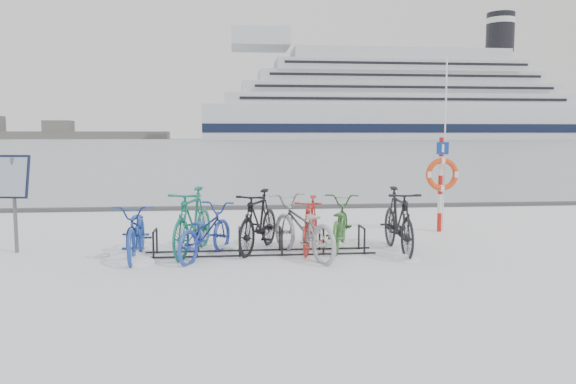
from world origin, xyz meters
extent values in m
plane|color=white|center=(0.00, 0.00, 0.00)|extent=(900.00, 900.00, 0.00)
cube|color=#A2AEB7|center=(0.00, 155.00, 0.01)|extent=(400.00, 298.00, 0.02)
cube|color=#3F3F42|center=(0.00, 5.90, 0.05)|extent=(400.00, 0.25, 0.10)
cylinder|color=black|center=(-1.80, -0.22, 0.22)|extent=(0.04, 0.04, 0.44)
cylinder|color=black|center=(-1.80, 0.22, 0.22)|extent=(0.04, 0.04, 0.44)
cylinder|color=black|center=(-1.80, 0.00, 0.44)|extent=(0.04, 0.44, 0.04)
cylinder|color=black|center=(-1.08, -0.22, 0.22)|extent=(0.04, 0.04, 0.44)
cylinder|color=black|center=(-1.08, 0.22, 0.22)|extent=(0.04, 0.04, 0.44)
cylinder|color=black|center=(-1.08, 0.00, 0.44)|extent=(0.04, 0.44, 0.04)
cylinder|color=black|center=(-0.36, -0.22, 0.22)|extent=(0.04, 0.04, 0.44)
cylinder|color=black|center=(-0.36, 0.22, 0.22)|extent=(0.04, 0.04, 0.44)
cylinder|color=black|center=(-0.36, 0.00, 0.44)|extent=(0.04, 0.44, 0.04)
cylinder|color=black|center=(0.36, -0.22, 0.22)|extent=(0.04, 0.04, 0.44)
cylinder|color=black|center=(0.36, 0.22, 0.22)|extent=(0.04, 0.04, 0.44)
cylinder|color=black|center=(0.36, 0.00, 0.44)|extent=(0.04, 0.44, 0.04)
cylinder|color=black|center=(1.08, -0.22, 0.22)|extent=(0.04, 0.04, 0.44)
cylinder|color=black|center=(1.08, 0.22, 0.22)|extent=(0.04, 0.04, 0.44)
cylinder|color=black|center=(1.08, 0.00, 0.44)|extent=(0.04, 0.44, 0.04)
cylinder|color=black|center=(1.80, -0.22, 0.22)|extent=(0.04, 0.04, 0.44)
cylinder|color=black|center=(1.80, 0.22, 0.22)|extent=(0.04, 0.04, 0.44)
cylinder|color=black|center=(1.80, 0.00, 0.44)|extent=(0.04, 0.44, 0.04)
cylinder|color=black|center=(0.00, -0.22, 0.02)|extent=(4.00, 0.03, 0.03)
cylinder|color=black|center=(0.00, 0.22, 0.02)|extent=(4.00, 0.03, 0.03)
cylinder|color=#595B5E|center=(-4.27, 0.53, 0.83)|extent=(0.06, 0.06, 1.67)
cube|color=black|center=(-4.27, 0.50, 1.34)|extent=(0.60, 0.31, 0.75)
cube|color=#8C99AD|center=(-4.27, 0.46, 1.34)|extent=(0.54, 0.24, 0.67)
cylinder|color=red|center=(3.93, 1.87, 0.20)|extent=(0.09, 0.09, 0.40)
cylinder|color=silver|center=(3.93, 1.87, 0.60)|extent=(0.09, 0.09, 0.40)
cylinder|color=red|center=(3.93, 1.87, 1.01)|extent=(0.09, 0.09, 0.40)
cylinder|color=silver|center=(3.93, 1.87, 1.41)|extent=(0.09, 0.09, 0.40)
cylinder|color=red|center=(3.93, 1.87, 1.81)|extent=(0.09, 0.09, 0.40)
torus|color=red|center=(3.93, 1.78, 1.24)|extent=(0.70, 0.12, 0.70)
cube|color=navy|center=(3.93, 1.79, 1.78)|extent=(0.26, 0.03, 0.26)
cylinder|color=silver|center=(4.02, 1.92, 1.83)|extent=(0.03, 0.03, 3.66)
cube|color=silver|center=(66.94, 215.43, 6.71)|extent=(156.60, 29.08, 13.42)
cube|color=black|center=(66.94, 200.83, 4.47)|extent=(156.60, 0.30, 3.36)
cube|color=black|center=(66.94, 230.02, 4.47)|extent=(156.60, 0.30, 3.36)
cube|color=silver|center=(66.94, 215.43, 15.66)|extent=(139.82, 26.85, 4.47)
cube|color=silver|center=(66.94, 215.43, 24.61)|extent=(112.97, 23.49, 4.47)
cube|color=silver|center=(66.94, 215.43, 33.56)|extent=(86.13, 20.13, 4.47)
cube|color=silver|center=(11.01, 215.43, 39.15)|extent=(22.37, 22.37, 6.71)
cylinder|color=black|center=(109.44, 215.43, 43.62)|extent=(11.19, 11.19, 15.66)
cube|color=black|center=(66.94, 201.78, 20.13)|extent=(123.04, 0.20, 13.42)
cube|color=#494949|center=(-90.00, 260.00, 5.00)|extent=(20.00, 10.00, 6.00)
imported|color=#1E3E9C|center=(-2.08, -0.09, 0.49)|extent=(0.73, 1.90, 0.98)
imported|color=#136B53|center=(-1.17, 0.18, 0.59)|extent=(1.04, 2.05, 1.19)
imported|color=#263EAE|center=(-0.94, -0.18, 0.47)|extent=(1.33, 1.88, 0.94)
imported|color=black|center=(-0.01, 0.30, 0.56)|extent=(1.22, 1.93, 1.13)
imported|color=#9B9CA1|center=(0.70, -0.28, 0.54)|extent=(1.44, 2.17, 1.07)
imported|color=red|center=(0.91, 0.19, 0.50)|extent=(0.91, 1.75, 1.01)
imported|color=#386E31|center=(1.47, 0.40, 0.49)|extent=(1.15, 1.97, 0.97)
imported|color=black|center=(2.44, -0.08, 0.59)|extent=(0.63, 1.98, 1.18)
ellipsoid|color=white|center=(-2.03, -0.55, 0.00)|extent=(0.63, 0.63, 0.22)
ellipsoid|color=white|center=(2.39, -0.72, 0.00)|extent=(0.47, 0.47, 0.17)
ellipsoid|color=white|center=(-0.53, 0.56, 0.00)|extent=(0.46, 0.46, 0.16)
ellipsoid|color=white|center=(-2.78, 0.07, 0.00)|extent=(0.39, 0.39, 0.14)
ellipsoid|color=white|center=(1.39, 0.61, 0.00)|extent=(0.46, 0.46, 0.16)
camera|label=1|loc=(-0.48, -9.63, 2.07)|focal=35.00mm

